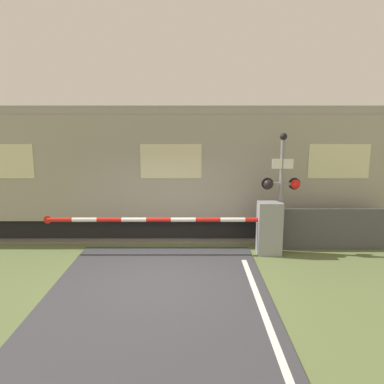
# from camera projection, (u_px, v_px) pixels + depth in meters

# --- Properties ---
(ground_plane) EXTENTS (80.00, 80.00, 0.00)m
(ground_plane) POSITION_uv_depth(u_px,v_px,m) (162.00, 278.00, 8.10)
(ground_plane) COLOR #5B6B3D
(track_bed) EXTENTS (36.00, 3.20, 0.13)m
(track_bed) POSITION_uv_depth(u_px,v_px,m) (172.00, 227.00, 11.96)
(track_bed) COLOR slate
(track_bed) RESTS_ON ground_plane
(train) EXTENTS (16.56, 2.91, 3.76)m
(train) POSITION_uv_depth(u_px,v_px,m) (174.00, 168.00, 11.61)
(train) COLOR black
(train) RESTS_ON ground_plane
(crossing_barrier) EXTENTS (6.01, 0.44, 1.35)m
(crossing_barrier) POSITION_uv_depth(u_px,v_px,m) (252.00, 227.00, 9.46)
(crossing_barrier) COLOR gray
(crossing_barrier) RESTS_ON ground_plane
(signal_post) EXTENTS (0.98, 0.26, 3.06)m
(signal_post) POSITION_uv_depth(u_px,v_px,m) (282.00, 186.00, 9.45)
(signal_post) COLOR gray
(signal_post) RESTS_ON ground_plane
(roadside_fence) EXTENTS (3.08, 0.06, 1.10)m
(roadside_fence) POSITION_uv_depth(u_px,v_px,m) (332.00, 229.00, 9.82)
(roadside_fence) COLOR #4C4C51
(roadside_fence) RESTS_ON ground_plane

